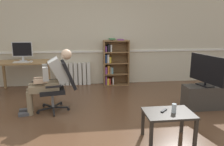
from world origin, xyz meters
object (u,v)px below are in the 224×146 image
(keyboard, at_px, (21,62))
(tv_screen, at_px, (206,70))
(imac_monitor, at_px, (22,50))
(tv_stand, at_px, (204,97))
(coffee_table, at_px, (168,117))
(drinking_glass, at_px, (174,108))
(radiator, at_px, (73,74))
(bookshelf, at_px, (114,63))
(spare_remote, at_px, (164,110))
(computer_desk, at_px, (23,66))
(office_chair, at_px, (60,84))
(person_seated, at_px, (50,79))
(computer_mouse, at_px, (31,61))

(keyboard, distance_m, tv_screen, 4.17)
(imac_monitor, bearing_deg, tv_stand, -23.91)
(coffee_table, xyz_separation_m, drinking_glass, (0.07, -0.01, 0.13))
(imac_monitor, distance_m, radiator, 1.44)
(keyboard, height_order, bookshelf, bookshelf)
(spare_remote, bearing_deg, computer_desk, -0.89)
(keyboard, distance_m, radiator, 1.39)
(coffee_table, bearing_deg, office_chair, 140.38)
(drinking_glass, height_order, spare_remote, drinking_glass)
(bookshelf, bearing_deg, spare_remote, -83.74)
(drinking_glass, bearing_deg, computer_desk, 134.96)
(office_chair, distance_m, spare_remote, 2.10)
(office_chair, xyz_separation_m, person_seated, (-0.16, -0.03, 0.12))
(person_seated, height_order, tv_screen, person_seated)
(person_seated, xyz_separation_m, drinking_glass, (1.91, -1.37, -0.14))
(radiator, relative_size, coffee_table, 1.35)
(imac_monitor, distance_m, person_seated, 1.77)
(computer_desk, bearing_deg, coffee_table, -45.61)
(computer_desk, bearing_deg, tv_stand, -22.96)
(computer_desk, xyz_separation_m, tv_stand, (3.90, -1.65, -0.41))
(bookshelf, xyz_separation_m, person_seated, (-1.45, -1.71, 0.04))
(office_chair, height_order, person_seated, person_seated)
(computer_desk, relative_size, coffee_table, 1.76)
(imac_monitor, distance_m, keyboard, 0.34)
(computer_mouse, relative_size, radiator, 0.11)
(imac_monitor, relative_size, person_seated, 0.40)
(computer_desk, xyz_separation_m, person_seated, (0.88, -1.42, -0.00))
(coffee_table, height_order, drinking_glass, drinking_glass)
(tv_stand, bearing_deg, computer_desk, 157.04)
(keyboard, distance_m, drinking_glass, 3.84)
(keyboard, height_order, spare_remote, keyboard)
(tv_screen, xyz_separation_m, drinking_glass, (-1.12, -1.14, -0.28))
(imac_monitor, xyz_separation_m, radiator, (1.21, 0.31, -0.72))
(person_seated, bearing_deg, computer_desk, -159.14)
(tv_stand, height_order, tv_screen, tv_screen)
(radiator, bearing_deg, coffee_table, -64.59)
(radiator, height_order, tv_stand, radiator)
(person_seated, relative_size, tv_stand, 1.48)
(coffee_table, bearing_deg, imac_monitor, 133.62)
(keyboard, bearing_deg, person_seated, -55.88)
(tv_screen, bearing_deg, person_seated, 73.16)
(tv_screen, bearing_deg, radiator, 40.36)
(bookshelf, distance_m, drinking_glass, 3.11)
(bookshelf, height_order, coffee_table, bookshelf)
(radiator, bearing_deg, computer_desk, -162.17)
(computer_desk, distance_m, coffee_table, 3.89)
(computer_mouse, relative_size, person_seated, 0.08)
(office_chair, bearing_deg, person_seated, -90.00)
(computer_desk, bearing_deg, bookshelf, 7.13)
(imac_monitor, distance_m, computer_mouse, 0.40)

